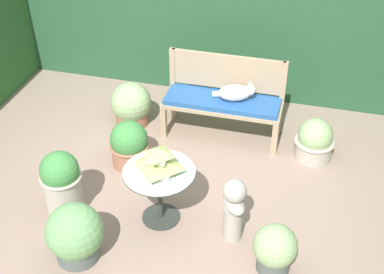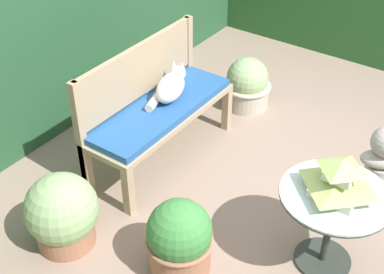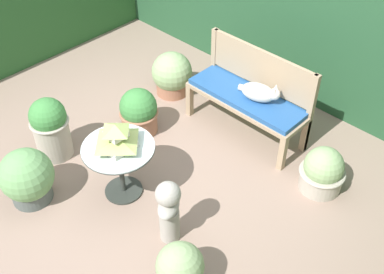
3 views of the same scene
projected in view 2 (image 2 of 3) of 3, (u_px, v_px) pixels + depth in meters
The scene contains 11 objects.
ground at pixel (272, 229), 3.48m from camera, with size 30.00×30.00×0.00m, color gray.
foliage_hedge_back at pixel (2, 14), 4.08m from camera, with size 6.40×1.01×1.79m, color #234C2D.
garden_bench at pixel (161, 114), 3.87m from camera, with size 1.27×0.43×0.46m.
bench_backrest at pixel (139, 78), 3.82m from camera, with size 1.27×0.06×0.88m.
cat at pixel (170, 86), 3.87m from camera, with size 0.46×0.27×0.22m.
patio_table at pixel (333, 210), 3.02m from camera, with size 0.63×0.63×0.55m.
pagoda_birdhouse at pixel (339, 180), 2.89m from camera, with size 0.34×0.34×0.24m.
garden_bust at pixel (381, 163), 3.48m from camera, with size 0.29×0.33×0.62m.
potted_plant_patio_mid at pixel (180, 239), 3.09m from camera, with size 0.40×0.40×0.50m.
potted_plant_bench_left at pixel (247, 85), 4.58m from camera, with size 0.42×0.42×0.45m.
potted_plant_table_near at pixel (62, 214), 3.26m from camera, with size 0.46×0.46×0.51m.
Camera 2 is at (-2.31, -0.99, 2.54)m, focal length 50.00 mm.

